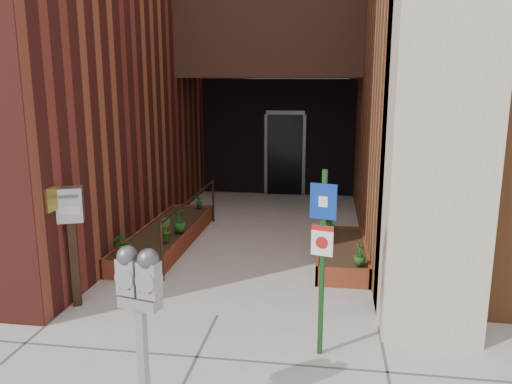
% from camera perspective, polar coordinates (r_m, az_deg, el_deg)
% --- Properties ---
extents(ground, '(80.00, 80.00, 0.00)m').
position_cam_1_polar(ground, '(6.53, -4.47, -13.88)').
color(ground, '#9E9991').
rests_on(ground, ground).
extents(planter_left, '(0.90, 3.60, 0.30)m').
position_cam_1_polar(planter_left, '(9.31, -10.15, -5.06)').
color(planter_left, maroon).
rests_on(planter_left, ground).
extents(planter_right, '(0.80, 2.20, 0.30)m').
position_cam_1_polar(planter_right, '(8.38, 9.76, -7.02)').
color(planter_right, maroon).
rests_on(planter_right, ground).
extents(handrail, '(0.04, 3.34, 0.90)m').
position_cam_1_polar(handrail, '(8.95, -7.36, -1.59)').
color(handrail, black).
rests_on(handrail, ground).
extents(parking_meter, '(0.38, 0.21, 1.64)m').
position_cam_1_polar(parking_meter, '(4.12, -13.17, -11.04)').
color(parking_meter, '#9A9A9C').
rests_on(parking_meter, ground).
extents(sign_post, '(0.27, 0.10, 2.03)m').
position_cam_1_polar(sign_post, '(5.23, 7.60, -5.94)').
color(sign_post, '#163D18').
rests_on(sign_post, ground).
extents(payment_dropbox, '(0.38, 0.34, 1.60)m').
position_cam_1_polar(payment_dropbox, '(6.82, -20.36, -3.16)').
color(payment_dropbox, black).
rests_on(payment_dropbox, ground).
extents(shrub_left_a, '(0.48, 0.48, 0.38)m').
position_cam_1_polar(shrub_left_a, '(7.97, -14.91, -5.56)').
color(shrub_left_a, '#1C5D1A').
rests_on(shrub_left_a, planter_left).
extents(shrub_left_b, '(0.30, 0.30, 0.39)m').
position_cam_1_polar(shrub_left_b, '(8.48, -10.33, -4.24)').
color(shrub_left_b, '#245016').
rests_on(shrub_left_b, planter_left).
extents(shrub_left_c, '(0.32, 0.32, 0.41)m').
position_cam_1_polar(shrub_left_c, '(8.96, -8.75, -3.21)').
color(shrub_left_c, '#1E5A19').
rests_on(shrub_left_c, planter_left).
extents(shrub_left_d, '(0.25, 0.25, 0.41)m').
position_cam_1_polar(shrub_left_d, '(10.64, -6.56, -0.67)').
color(shrub_left_d, '#1C631F').
rests_on(shrub_left_d, planter_left).
extents(shrub_right_a, '(0.21, 0.21, 0.32)m').
position_cam_1_polar(shrub_right_a, '(7.43, 11.80, -6.96)').
color(shrub_right_a, '#205618').
rests_on(shrub_right_a, planter_right).
extents(shrub_right_b, '(0.22, 0.22, 0.31)m').
position_cam_1_polar(shrub_right_b, '(8.57, 8.45, -4.27)').
color(shrub_right_b, '#255819').
rests_on(shrub_right_b, planter_right).
extents(shrub_right_c, '(0.32, 0.32, 0.34)m').
position_cam_1_polar(shrub_right_c, '(9.13, 8.15, -3.12)').
color(shrub_right_c, '#245D1A').
rests_on(shrub_right_c, planter_right).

